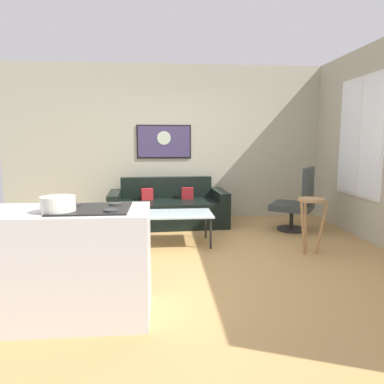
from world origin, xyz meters
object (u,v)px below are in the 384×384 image
(armchair, at_px, (298,201))
(wall_painting, at_px, (164,142))
(coffee_table, at_px, (176,215))
(bar_stool, at_px, (311,211))
(couch, at_px, (168,209))
(mixing_bowl, at_px, (58,205))

(armchair, xyz_separation_m, wall_painting, (-2.11, 1.16, 0.94))
(armchair, bearing_deg, coffee_table, -164.37)
(coffee_table, distance_m, bar_stool, 1.79)
(couch, xyz_separation_m, mixing_bowl, (-0.89, -3.27, 0.68))
(coffee_table, xyz_separation_m, bar_stool, (1.69, -0.56, 0.15))
(coffee_table, bearing_deg, mixing_bowl, -114.85)
(couch, distance_m, bar_stool, 2.49)
(bar_stool, xyz_separation_m, mixing_bowl, (-2.68, -1.56, 0.41))
(armchair, relative_size, bar_stool, 1.44)
(coffee_table, distance_m, wall_painting, 2.00)
(coffee_table, distance_m, mixing_bowl, 2.41)
(coffee_table, height_order, wall_painting, wall_painting)
(armchair, height_order, wall_painting, wall_painting)
(coffee_table, bearing_deg, wall_painting, 95.09)
(couch, relative_size, bar_stool, 2.82)
(bar_stool, distance_m, wall_painting, 3.05)
(mixing_bowl, bearing_deg, couch, 74.82)
(bar_stool, bearing_deg, wall_painting, 129.03)
(coffee_table, distance_m, armchair, 2.03)
(couch, xyz_separation_m, wall_painting, (-0.05, 0.57, 1.15))
(coffee_table, xyz_separation_m, wall_painting, (-0.15, 1.71, 1.02))
(mixing_bowl, height_order, wall_painting, wall_painting)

